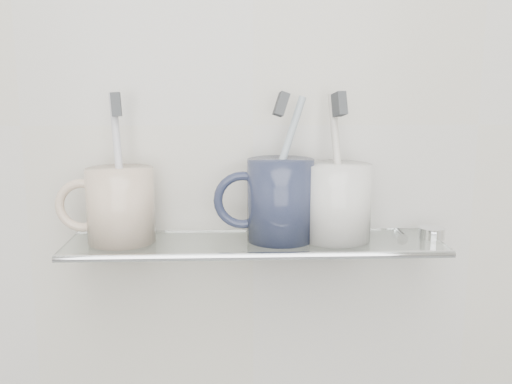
{
  "coord_description": "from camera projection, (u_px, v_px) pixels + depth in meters",
  "views": [
    {
      "loc": [
        -0.03,
        0.3,
        1.31
      ],
      "look_at": [
        0.0,
        1.04,
        1.17
      ],
      "focal_mm": 40.0,
      "sensor_mm": 36.0,
      "label": 1
    }
  ],
  "objects": [
    {
      "name": "wall_back",
      "position": [
        253.0,
        125.0,
        0.8
      ],
      "size": [
        2.5,
        0.0,
        2.5
      ],
      "primitive_type": "plane",
      "rotation": [
        1.57,
        0.0,
        0.0
      ],
      "color": "#BCB8A9",
      "rests_on": "ground"
    },
    {
      "name": "shelf_glass",
      "position": [
        255.0,
        244.0,
        0.76
      ],
      "size": [
        0.5,
        0.12,
        0.01
      ],
      "primitive_type": "cube",
      "color": "silver",
      "rests_on": "wall_back"
    },
    {
      "name": "shelf_rail",
      "position": [
        257.0,
        256.0,
        0.71
      ],
      "size": [
        0.5,
        0.01,
        0.01
      ],
      "primitive_type": "cylinder",
      "rotation": [
        0.0,
        1.57,
        0.0
      ],
      "color": "silver",
      "rests_on": "shelf_glass"
    },
    {
      "name": "bracket_left",
      "position": [
        105.0,
        244.0,
        0.8
      ],
      "size": [
        0.02,
        0.03,
        0.02
      ],
      "primitive_type": "cylinder",
      "rotation": [
        1.57,
        0.0,
        0.0
      ],
      "color": "silver",
      "rests_on": "wall_back"
    },
    {
      "name": "bracket_right",
      "position": [
        399.0,
        241.0,
        0.82
      ],
      "size": [
        0.02,
        0.03,
        0.02
      ],
      "primitive_type": "cylinder",
      "rotation": [
        1.57,
        0.0,
        0.0
      ],
      "color": "silver",
      "rests_on": "wall_back"
    },
    {
      "name": "mug_left",
      "position": [
        121.0,
        205.0,
        0.75
      ],
      "size": [
        0.11,
        0.11,
        0.1
      ],
      "primitive_type": "cylinder",
      "rotation": [
        0.0,
        0.0,
        -0.33
      ],
      "color": "beige",
      "rests_on": "shelf_glass"
    },
    {
      "name": "mug_left_handle",
      "position": [
        82.0,
        206.0,
        0.75
      ],
      "size": [
        0.07,
        0.01,
        0.07
      ],
      "primitive_type": "torus",
      "rotation": [
        1.57,
        0.0,
        0.0
      ],
      "color": "beige",
      "rests_on": "mug_left"
    },
    {
      "name": "toothbrush_left",
      "position": [
        119.0,
        167.0,
        0.74
      ],
      "size": [
        0.02,
        0.02,
        0.19
      ],
      "primitive_type": "cylinder",
      "rotation": [
        -0.07,
        -0.05,
        0.15
      ],
      "color": "silver",
      "rests_on": "mug_left"
    },
    {
      "name": "bristles_left",
      "position": [
        116.0,
        104.0,
        0.73
      ],
      "size": [
        0.02,
        0.03,
        0.03
      ],
      "primitive_type": "cube",
      "rotation": [
        -0.07,
        -0.05,
        0.15
      ],
      "color": "#383B3E",
      "rests_on": "toothbrush_left"
    },
    {
      "name": "mug_center",
      "position": [
        280.0,
        200.0,
        0.76
      ],
      "size": [
        0.11,
        0.11,
        0.11
      ],
      "primitive_type": "cylinder",
      "rotation": [
        0.0,
        0.0,
        0.28
      ],
      "color": "#1D2438",
      "rests_on": "shelf_glass"
    },
    {
      "name": "mug_center_handle",
      "position": [
        243.0,
        200.0,
        0.76
      ],
      "size": [
        0.08,
        0.01,
        0.08
      ],
      "primitive_type": "torus",
      "rotation": [
        1.57,
        0.0,
        0.0
      ],
      "color": "#1D2438",
      "rests_on": "mug_center"
    },
    {
      "name": "toothbrush_center",
      "position": [
        281.0,
        166.0,
        0.75
      ],
      "size": [
        0.07,
        0.04,
        0.18
      ],
      "primitive_type": "cylinder",
      "rotation": [
        -0.14,
        0.33,
        0.05
      ],
      "color": "#8FAAB2",
      "rests_on": "mug_center"
    },
    {
      "name": "bristles_center",
      "position": [
        281.0,
        104.0,
        0.73
      ],
      "size": [
        0.02,
        0.03,
        0.03
      ],
      "primitive_type": "cube",
      "rotation": [
        -0.14,
        0.33,
        0.05
      ],
      "color": "#383B3E",
      "rests_on": "toothbrush_center"
    },
    {
      "name": "mug_right",
      "position": [
        337.0,
        202.0,
        0.76
      ],
      "size": [
        0.11,
        0.11,
        0.1
      ],
      "primitive_type": "cylinder",
      "rotation": [
        0.0,
        0.0,
        0.25
      ],
      "color": "silver",
      "rests_on": "shelf_glass"
    },
    {
      "name": "mug_right_handle",
      "position": [
        298.0,
        202.0,
        0.76
      ],
      "size": [
        0.07,
        0.01,
        0.07
      ],
      "primitive_type": "torus",
      "rotation": [
        1.57,
        0.0,
        0.0
      ],
      "color": "silver",
      "rests_on": "mug_right"
    },
    {
      "name": "toothbrush_right",
      "position": [
        338.0,
        165.0,
        0.75
      ],
      "size": [
        0.03,
        0.05,
        0.19
      ],
      "primitive_type": "cylinder",
      "rotation": [
        -0.22,
        -0.02,
        0.27
      ],
      "color": "beige",
      "rests_on": "mug_right"
    },
    {
      "name": "bristles_right",
      "position": [
        339.0,
        104.0,
        0.74
      ],
      "size": [
        0.02,
        0.03,
        0.03
      ],
      "primitive_type": "cube",
      "rotation": [
        -0.22,
        -0.02,
        0.27
      ],
      "color": "#383B3E",
      "rests_on": "toothbrush_right"
    },
    {
      "name": "chrome_cap",
      "position": [
        432.0,
        233.0,
        0.78
      ],
      "size": [
        0.03,
        0.03,
        0.01
      ],
      "primitive_type": "cylinder",
      "color": "silver",
      "rests_on": "shelf_glass"
    }
  ]
}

